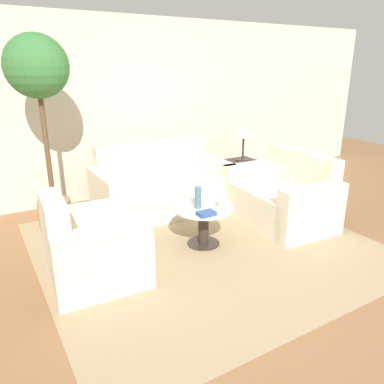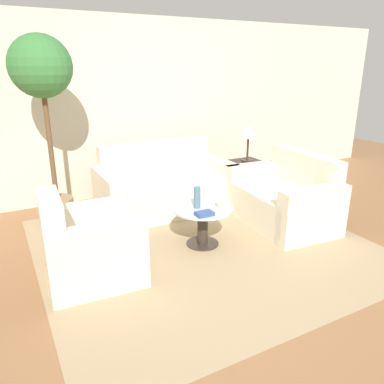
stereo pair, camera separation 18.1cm
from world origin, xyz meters
TOP-DOWN VIEW (x-y plane):
  - ground_plane at (0.00, 0.00)m, footprint 14.00×14.00m
  - wall_back at (0.00, 2.84)m, footprint 10.00×0.06m
  - rug at (0.02, 0.68)m, footprint 3.48×3.32m
  - sofa_main at (0.11, 1.92)m, footprint 1.82×0.91m
  - armchair at (-1.28, 0.58)m, footprint 0.89×0.86m
  - loveseat at (1.28, 0.75)m, footprint 0.97×1.44m
  - coffee_table at (0.02, 0.68)m, footprint 0.66×0.66m
  - side_table at (1.40, 1.77)m, footprint 0.46×0.46m
  - table_lamp at (1.40, 1.77)m, footprint 0.30×0.30m
  - potted_plant at (-1.30, 2.03)m, footprint 0.70×0.70m
  - vase at (-0.03, 0.71)m, footprint 0.07×0.07m
  - bowl at (0.25, 0.62)m, footprint 0.17×0.17m
  - book_stack at (-0.07, 0.48)m, footprint 0.18×0.13m

SIDE VIEW (x-z plane):
  - ground_plane at x=0.00m, z-range 0.00..0.00m
  - rug at x=0.02m, z-range 0.00..0.01m
  - side_table at x=1.40m, z-range 0.00..0.56m
  - coffee_table at x=0.02m, z-range 0.06..0.51m
  - sofa_main at x=0.11m, z-range -0.16..0.75m
  - loveseat at x=1.28m, z-range -0.15..0.74m
  - armchair at x=-1.28m, z-range -0.14..0.73m
  - book_stack at x=-0.07m, z-range 0.44..0.48m
  - bowl at x=0.25m, z-range 0.44..0.49m
  - vase at x=-0.03m, z-range 0.44..0.68m
  - table_lamp at x=1.40m, z-range 0.72..1.28m
  - wall_back at x=0.00m, z-range 0.00..2.60m
  - potted_plant at x=-1.30m, z-range 0.54..2.80m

